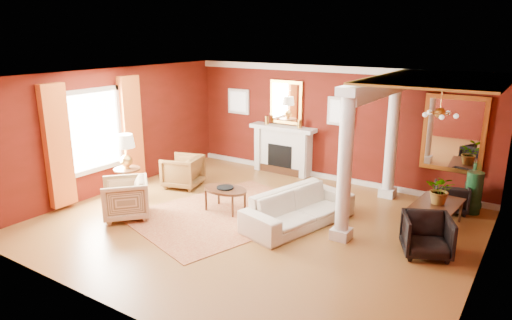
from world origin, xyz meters
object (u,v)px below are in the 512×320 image
Objects in this scene: armchair_stripe at (125,197)px; coffee_table at (225,190)px; dining_table at (437,210)px; sofa at (299,203)px; armchair_leopard at (183,170)px; side_table at (126,155)px.

armchair_stripe is 0.91× the size of coffee_table.
sofa is at bearing 123.31° from dining_table.
sofa reaches higher than coffee_table.
armchair_stripe reaches higher than dining_table.
dining_table is (5.45, 2.90, -0.06)m from armchair_stripe.
dining_table is at bearing -46.03° from sofa.
armchair_leopard is 1.48m from side_table.
side_table reaches higher than armchair_stripe.
armchair_leopard is 5.85m from dining_table.
dining_table is at bearing 17.78° from side_table.
side_table reaches higher than coffee_table.
coffee_table is at bearing 85.25° from armchair_stripe.
armchair_leopard is 0.58× the size of side_table.
armchair_stripe is 1.36m from side_table.
side_table is at bearing -167.18° from coffee_table.
armchair_leopard is at bearing 66.15° from side_table.
coffee_table is at bearing 112.15° from sofa.
armchair_stripe is at bearing 132.13° from sofa.
dining_table reaches higher than coffee_table.
dining_table is at bearing 82.51° from armchair_leopard.
armchair_stripe is 0.65× the size of dining_table.
armchair_leopard is 0.95× the size of armchair_stripe.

